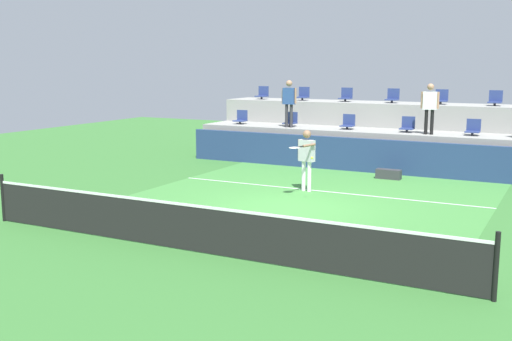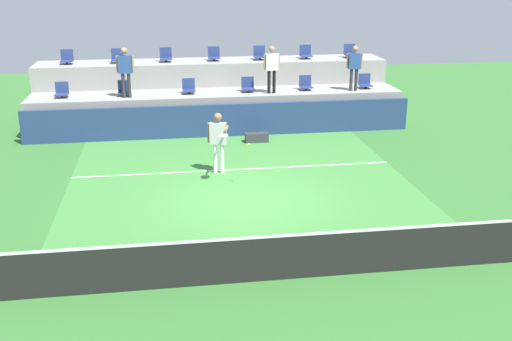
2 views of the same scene
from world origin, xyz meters
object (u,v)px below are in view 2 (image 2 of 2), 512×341
stadium_chair_upper_left (117,57)px  stadium_chair_lower_mid_left (189,87)px  stadium_chair_lower_left (124,89)px  stadium_chair_lower_mid_right (248,86)px  stadium_chair_upper_far_left (67,58)px  spectator_leaning_on_rail (125,68)px  tennis_player (218,137)px  spectator_in_white (272,65)px  spectator_in_grey (354,64)px  stadium_chair_upper_far_right (350,52)px  tennis_ball (249,145)px  stadium_chair_lower_right (306,84)px  stadium_chair_upper_mid_left (166,56)px  stadium_chair_lower_far_right (365,82)px  stadium_chair_upper_right (306,53)px  equipment_bag (257,138)px  stadium_chair_lower_far_left (62,91)px  stadium_chair_upper_center (214,55)px  stadium_chair_upper_mid_right (260,54)px

stadium_chair_upper_left → stadium_chair_lower_mid_left: bearing=-35.9°
stadium_chair_lower_left → stadium_chair_lower_mid_right: bearing=0.0°
stadium_chair_upper_far_left → spectator_leaning_on_rail: (2.17, -2.18, -0.05)m
tennis_player → spectator_in_white: spectator_in_white is taller
spectator_in_grey → stadium_chair_upper_far_right: bearing=77.0°
stadium_chair_upper_left → spectator_in_grey: bearing=-14.7°
spectator_in_white → tennis_ball: bearing=-105.6°
stadium_chair_lower_right → stadium_chair_upper_mid_left: (-4.91, 1.80, 0.85)m
stadium_chair_lower_far_right → stadium_chair_upper_right: bearing=135.1°
stadium_chair_lower_left → stadium_chair_lower_mid_right: same height
spectator_in_white → tennis_ball: 6.19m
stadium_chair_lower_left → equipment_bag: (4.27, -2.11, -1.31)m
stadium_chair_lower_far_left → spectator_in_white: (7.14, -0.38, 0.76)m
stadium_chair_upper_far_right → spectator_in_grey: size_ratio=0.33×
stadium_chair_upper_center → spectator_in_grey: size_ratio=0.33×
equipment_bag → spectator_in_grey: bearing=24.7°
stadium_chair_lower_far_right → stadium_chair_upper_mid_right: stadium_chair_upper_mid_right is taller
stadium_chair_upper_right → stadium_chair_upper_mid_right: bearing=180.0°
stadium_chair_upper_left → spectator_leaning_on_rail: 2.22m
stadium_chair_lower_left → stadium_chair_upper_left: size_ratio=1.00×
stadium_chair_lower_right → spectator_in_white: (-1.31, -0.38, 0.76)m
stadium_chair_lower_mid_right → stadium_chair_lower_left: bearing=180.0°
equipment_bag → stadium_chair_upper_center: bearing=104.6°
stadium_chair_lower_mid_right → stadium_chair_upper_mid_left: 3.45m
stadium_chair_upper_mid_left → spectator_in_white: bearing=-31.3°
stadium_chair_upper_far_left → stadium_chair_upper_mid_right: 7.06m
stadium_chair_upper_far_left → tennis_ball: (5.50, -8.06, -1.16)m
stadium_chair_upper_left → spectator_in_white: spectator_in_white is taller
stadium_chair_upper_left → stadium_chair_upper_mid_left: 1.76m
stadium_chair_lower_far_right → spectator_leaning_on_rail: size_ratio=0.31×
spectator_in_grey → tennis_ball: spectator_in_grey is taller
stadium_chair_lower_mid_right → stadium_chair_upper_far_left: 6.66m
tennis_ball → stadium_chair_lower_left: bearing=118.7°
tennis_player → spectator_in_grey: bearing=41.5°
stadium_chair_lower_mid_left → stadium_chair_upper_left: size_ratio=1.00×
stadium_chair_upper_far_left → spectator_in_grey: bearing=-12.2°
stadium_chair_upper_far_left → tennis_player: 8.47m
stadium_chair_upper_far_right → stadium_chair_upper_center: bearing=180.0°
stadium_chair_upper_far_right → spectator_in_grey: bearing=-103.0°
spectator_in_white → equipment_bag: (-0.79, -1.73, -2.08)m
stadium_chair_upper_far_left → stadium_chair_upper_left: 1.79m
stadium_chair_lower_far_left → stadium_chair_lower_mid_left: 4.28m
stadium_chair_lower_left → stadium_chair_upper_left: 2.01m
stadium_chair_lower_far_right → tennis_player: bearing=-139.2°
stadium_chair_upper_mid_right → spectator_leaning_on_rail: 5.35m
stadium_chair_lower_far_left → spectator_in_grey: 10.14m
tennis_ball → stadium_chair_lower_far_right: bearing=50.5°
stadium_chair_lower_mid_right → stadium_chair_upper_mid_right: size_ratio=1.00×
stadium_chair_upper_mid_left → stadium_chair_upper_center: 1.79m
stadium_chair_lower_left → stadium_chair_upper_center: stadium_chair_upper_center is taller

